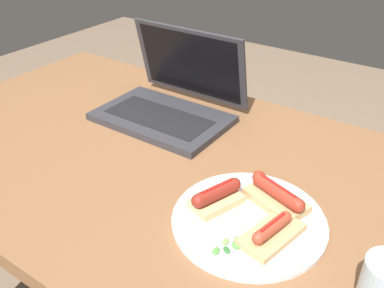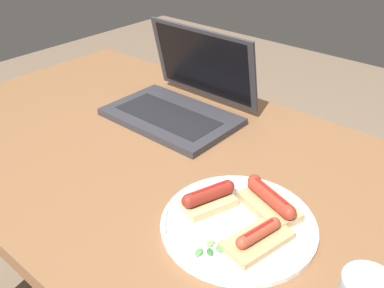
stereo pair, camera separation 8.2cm
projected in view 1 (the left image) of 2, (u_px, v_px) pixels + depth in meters
name	position (u px, v px, depth m)	size (l,w,h in m)	color
desk	(181.00, 195.00, 0.99)	(1.45, 0.78, 0.78)	brown
laptop	(170.00, 102.00, 1.12)	(0.34, 0.26, 0.22)	#2D2D33
plate	(249.00, 219.00, 0.77)	(0.28, 0.28, 0.02)	silver
sausage_toast_left	(276.00, 196.00, 0.80)	(0.13, 0.10, 0.04)	tan
sausage_toast_middle	(272.00, 232.00, 0.72)	(0.09, 0.13, 0.04)	tan
sausage_toast_right	(216.00, 197.00, 0.80)	(0.09, 0.11, 0.05)	tan
salad_pile	(232.00, 245.00, 0.71)	(0.04, 0.07, 0.01)	#4C8E3D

